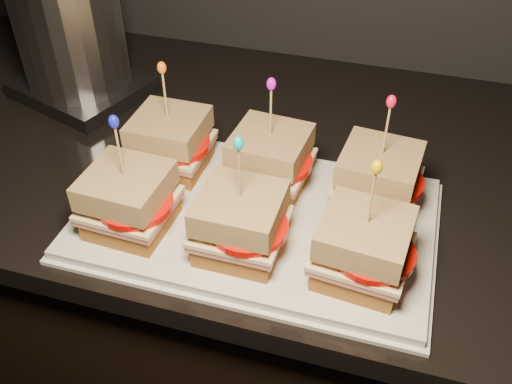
# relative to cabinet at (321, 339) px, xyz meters

# --- Properties ---
(cabinet) EXTENTS (2.16, 0.63, 0.83)m
(cabinet) POSITION_rel_cabinet_xyz_m (0.00, 0.00, 0.00)
(cabinet) COLOR black
(cabinet) RESTS_ON ground
(granite_slab) EXTENTS (2.20, 0.67, 0.03)m
(granite_slab) POSITION_rel_cabinet_xyz_m (0.00, -0.00, 0.43)
(granite_slab) COLOR black
(granite_slab) RESTS_ON cabinet
(platter) EXTENTS (0.46, 0.28, 0.02)m
(platter) POSITION_rel_cabinet_xyz_m (-0.09, -0.17, 0.46)
(platter) COLOR silver
(platter) RESTS_ON granite_slab
(platter_rim) EXTENTS (0.47, 0.29, 0.01)m
(platter_rim) POSITION_rel_cabinet_xyz_m (-0.09, -0.17, 0.45)
(platter_rim) COLOR silver
(platter_rim) RESTS_ON granite_slab
(sandwich_0_bread_bot) EXTENTS (0.10, 0.10, 0.03)m
(sandwich_0_bread_bot) POSITION_rel_cabinet_xyz_m (-0.23, -0.10, 0.48)
(sandwich_0_bread_bot) COLOR #62320F
(sandwich_0_bread_bot) RESTS_ON platter
(sandwich_0_ham) EXTENTS (0.10, 0.10, 0.01)m
(sandwich_0_ham) POSITION_rel_cabinet_xyz_m (-0.23, -0.10, 0.50)
(sandwich_0_ham) COLOR #B76459
(sandwich_0_ham) RESTS_ON sandwich_0_bread_bot
(sandwich_0_cheese) EXTENTS (0.11, 0.10, 0.01)m
(sandwich_0_cheese) POSITION_rel_cabinet_xyz_m (-0.23, -0.10, 0.51)
(sandwich_0_cheese) COLOR #F9EBA8
(sandwich_0_cheese) RESTS_ON sandwich_0_ham
(sandwich_0_tomato) EXTENTS (0.09, 0.09, 0.01)m
(sandwich_0_tomato) POSITION_rel_cabinet_xyz_m (-0.22, -0.11, 0.51)
(sandwich_0_tomato) COLOR red
(sandwich_0_tomato) RESTS_ON sandwich_0_cheese
(sandwich_0_bread_top) EXTENTS (0.10, 0.10, 0.03)m
(sandwich_0_bread_top) POSITION_rel_cabinet_xyz_m (-0.23, -0.10, 0.53)
(sandwich_0_bread_top) COLOR brown
(sandwich_0_bread_top) RESTS_ON sandwich_0_tomato
(sandwich_0_pick) EXTENTS (0.00, 0.00, 0.09)m
(sandwich_0_pick) POSITION_rel_cabinet_xyz_m (-0.23, -0.10, 0.58)
(sandwich_0_pick) COLOR tan
(sandwich_0_pick) RESTS_ON sandwich_0_bread_top
(sandwich_0_frill) EXTENTS (0.01, 0.01, 0.02)m
(sandwich_0_frill) POSITION_rel_cabinet_xyz_m (-0.23, -0.10, 0.63)
(sandwich_0_frill) COLOR orange
(sandwich_0_frill) RESTS_ON sandwich_0_pick
(sandwich_1_bread_bot) EXTENTS (0.10, 0.10, 0.03)m
(sandwich_1_bread_bot) POSITION_rel_cabinet_xyz_m (-0.09, -0.10, 0.48)
(sandwich_1_bread_bot) COLOR #62320F
(sandwich_1_bread_bot) RESTS_ON platter
(sandwich_1_ham) EXTENTS (0.11, 0.11, 0.01)m
(sandwich_1_ham) POSITION_rel_cabinet_xyz_m (-0.09, -0.10, 0.50)
(sandwich_1_ham) COLOR #B76459
(sandwich_1_ham) RESTS_ON sandwich_1_bread_bot
(sandwich_1_cheese) EXTENTS (0.11, 0.11, 0.01)m
(sandwich_1_cheese) POSITION_rel_cabinet_xyz_m (-0.09, -0.10, 0.51)
(sandwich_1_cheese) COLOR #F9EBA8
(sandwich_1_cheese) RESTS_ON sandwich_1_ham
(sandwich_1_tomato) EXTENTS (0.09, 0.09, 0.01)m
(sandwich_1_tomato) POSITION_rel_cabinet_xyz_m (-0.08, -0.11, 0.51)
(sandwich_1_tomato) COLOR red
(sandwich_1_tomato) RESTS_ON sandwich_1_cheese
(sandwich_1_bread_top) EXTENTS (0.10, 0.10, 0.03)m
(sandwich_1_bread_top) POSITION_rel_cabinet_xyz_m (-0.09, -0.10, 0.53)
(sandwich_1_bread_top) COLOR brown
(sandwich_1_bread_top) RESTS_ON sandwich_1_tomato
(sandwich_1_pick) EXTENTS (0.00, 0.00, 0.09)m
(sandwich_1_pick) POSITION_rel_cabinet_xyz_m (-0.09, -0.10, 0.58)
(sandwich_1_pick) COLOR tan
(sandwich_1_pick) RESTS_ON sandwich_1_bread_top
(sandwich_1_frill) EXTENTS (0.01, 0.01, 0.02)m
(sandwich_1_frill) POSITION_rel_cabinet_xyz_m (-0.09, -0.10, 0.63)
(sandwich_1_frill) COLOR #CF11C8
(sandwich_1_frill) RESTS_ON sandwich_1_pick
(sandwich_2_bread_bot) EXTENTS (0.10, 0.10, 0.03)m
(sandwich_2_bread_bot) POSITION_rel_cabinet_xyz_m (0.06, -0.10, 0.48)
(sandwich_2_bread_bot) COLOR #62320F
(sandwich_2_bread_bot) RESTS_ON platter
(sandwich_2_ham) EXTENTS (0.11, 0.11, 0.01)m
(sandwich_2_ham) POSITION_rel_cabinet_xyz_m (0.06, -0.10, 0.50)
(sandwich_2_ham) COLOR #B76459
(sandwich_2_ham) RESTS_ON sandwich_2_bread_bot
(sandwich_2_cheese) EXTENTS (0.12, 0.11, 0.01)m
(sandwich_2_cheese) POSITION_rel_cabinet_xyz_m (0.06, -0.10, 0.51)
(sandwich_2_cheese) COLOR #F9EBA8
(sandwich_2_cheese) RESTS_ON sandwich_2_ham
(sandwich_2_tomato) EXTENTS (0.09, 0.09, 0.01)m
(sandwich_2_tomato) POSITION_rel_cabinet_xyz_m (0.07, -0.11, 0.51)
(sandwich_2_tomato) COLOR red
(sandwich_2_tomato) RESTS_ON sandwich_2_cheese
(sandwich_2_bread_top) EXTENTS (0.11, 0.11, 0.03)m
(sandwich_2_bread_top) POSITION_rel_cabinet_xyz_m (0.06, -0.10, 0.53)
(sandwich_2_bread_top) COLOR brown
(sandwich_2_bread_top) RESTS_ON sandwich_2_tomato
(sandwich_2_pick) EXTENTS (0.00, 0.00, 0.09)m
(sandwich_2_pick) POSITION_rel_cabinet_xyz_m (0.06, -0.10, 0.58)
(sandwich_2_pick) COLOR tan
(sandwich_2_pick) RESTS_ON sandwich_2_bread_top
(sandwich_2_frill) EXTENTS (0.01, 0.01, 0.02)m
(sandwich_2_frill) POSITION_rel_cabinet_xyz_m (0.06, -0.10, 0.63)
(sandwich_2_frill) COLOR red
(sandwich_2_frill) RESTS_ON sandwich_2_pick
(sandwich_3_bread_bot) EXTENTS (0.10, 0.10, 0.03)m
(sandwich_3_bread_bot) POSITION_rel_cabinet_xyz_m (-0.23, -0.23, 0.48)
(sandwich_3_bread_bot) COLOR #62320F
(sandwich_3_bread_bot) RESTS_ON platter
(sandwich_3_ham) EXTENTS (0.11, 0.10, 0.01)m
(sandwich_3_ham) POSITION_rel_cabinet_xyz_m (-0.23, -0.23, 0.50)
(sandwich_3_ham) COLOR #B76459
(sandwich_3_ham) RESTS_ON sandwich_3_bread_bot
(sandwich_3_cheese) EXTENTS (0.11, 0.11, 0.01)m
(sandwich_3_cheese) POSITION_rel_cabinet_xyz_m (-0.23, -0.23, 0.51)
(sandwich_3_cheese) COLOR #F9EBA8
(sandwich_3_cheese) RESTS_ON sandwich_3_ham
(sandwich_3_tomato) EXTENTS (0.09, 0.09, 0.01)m
(sandwich_3_tomato) POSITION_rel_cabinet_xyz_m (-0.22, -0.24, 0.51)
(sandwich_3_tomato) COLOR red
(sandwich_3_tomato) RESTS_ON sandwich_3_cheese
(sandwich_3_bread_top) EXTENTS (0.10, 0.10, 0.03)m
(sandwich_3_bread_top) POSITION_rel_cabinet_xyz_m (-0.23, -0.23, 0.53)
(sandwich_3_bread_top) COLOR brown
(sandwich_3_bread_top) RESTS_ON sandwich_3_tomato
(sandwich_3_pick) EXTENTS (0.00, 0.00, 0.09)m
(sandwich_3_pick) POSITION_rel_cabinet_xyz_m (-0.23, -0.23, 0.58)
(sandwich_3_pick) COLOR tan
(sandwich_3_pick) RESTS_ON sandwich_3_bread_top
(sandwich_3_frill) EXTENTS (0.01, 0.01, 0.02)m
(sandwich_3_frill) POSITION_rel_cabinet_xyz_m (-0.23, -0.23, 0.63)
(sandwich_3_frill) COLOR #151AD2
(sandwich_3_frill) RESTS_ON sandwich_3_pick
(sandwich_4_bread_bot) EXTENTS (0.10, 0.10, 0.03)m
(sandwich_4_bread_bot) POSITION_rel_cabinet_xyz_m (-0.09, -0.23, 0.48)
(sandwich_4_bread_bot) COLOR #62320F
(sandwich_4_bread_bot) RESTS_ON platter
(sandwich_4_ham) EXTENTS (0.10, 0.10, 0.01)m
(sandwich_4_ham) POSITION_rel_cabinet_xyz_m (-0.09, -0.23, 0.50)
(sandwich_4_ham) COLOR #B76459
(sandwich_4_ham) RESTS_ON sandwich_4_bread_bot
(sandwich_4_cheese) EXTENTS (0.11, 0.10, 0.01)m
(sandwich_4_cheese) POSITION_rel_cabinet_xyz_m (-0.09, -0.23, 0.51)
(sandwich_4_cheese) COLOR #F9EBA8
(sandwich_4_cheese) RESTS_ON sandwich_4_ham
(sandwich_4_tomato) EXTENTS (0.09, 0.09, 0.01)m
(sandwich_4_tomato) POSITION_rel_cabinet_xyz_m (-0.08, -0.24, 0.51)
(sandwich_4_tomato) COLOR red
(sandwich_4_tomato) RESTS_ON sandwich_4_cheese
(sandwich_4_bread_top) EXTENTS (0.10, 0.10, 0.03)m
(sandwich_4_bread_top) POSITION_rel_cabinet_xyz_m (-0.09, -0.23, 0.53)
(sandwich_4_bread_top) COLOR brown
(sandwich_4_bread_top) RESTS_ON sandwich_4_tomato
(sandwich_4_pick) EXTENTS (0.00, 0.00, 0.09)m
(sandwich_4_pick) POSITION_rel_cabinet_xyz_m (-0.09, -0.23, 0.58)
(sandwich_4_pick) COLOR tan
(sandwich_4_pick) RESTS_ON sandwich_4_bread_top
(sandwich_4_frill) EXTENTS (0.01, 0.01, 0.02)m
(sandwich_4_frill) POSITION_rel_cabinet_xyz_m (-0.09, -0.23, 0.63)
(sandwich_4_frill) COLOR #08BEAD
(sandwich_4_frill) RESTS_ON sandwich_4_pick
(sandwich_5_bread_bot) EXTENTS (0.10, 0.10, 0.03)m
(sandwich_5_bread_bot) POSITION_rel_cabinet_xyz_m (0.06, -0.23, 0.48)
(sandwich_5_bread_bot) COLOR #62320F
(sandwich_5_bread_bot) RESTS_ON platter
(sandwich_5_ham) EXTENTS (0.11, 0.11, 0.01)m
(sandwich_5_ham) POSITION_rel_cabinet_xyz_m (0.06, -0.23, 0.50)
(sandwich_5_ham) COLOR #B76459
(sandwich_5_ham) RESTS_ON sandwich_5_bread_bot
(sandwich_5_cheese) EXTENTS (0.12, 0.11, 0.01)m
(sandwich_5_cheese) POSITION_rel_cabinet_xyz_m (0.06, -0.23, 0.51)
(sandwich_5_cheese) COLOR #F9EBA8
(sandwich_5_cheese) RESTS_ON sandwich_5_ham
(sandwich_5_tomato) EXTENTS (0.09, 0.09, 0.01)m
(sandwich_5_tomato) POSITION_rel_cabinet_xyz_m (0.07, -0.24, 0.51)
(sandwich_5_tomato) COLOR red
(sandwich_5_tomato) RESTS_ON sandwich_5_cheese
(sandwich_5_bread_top) EXTENTS (0.11, 0.11, 0.03)m
(sandwich_5_bread_top) POSITION_rel_cabinet_xyz_m (0.06, -0.23, 0.53)
(sandwich_5_bread_top) COLOR brown
(sandwich_5_bread_top) RESTS_ON sandwich_5_tomato
(sandwich_5_pick) EXTENTS (0.00, 0.00, 0.09)m
(sandwich_5_pick) POSITION_rel_cabinet_xyz_m (0.06, -0.23, 0.58)
(sandwich_5_pick) COLOR tan
(sandwich_5_pick) RESTS_ON sandwich_5_bread_top
(sandwich_5_frill) EXTENTS (0.01, 0.01, 0.02)m
(sandwich_5_frill) POSITION_rel_cabinet_xyz_m (0.06, -0.23, 0.63)
(sandwich_5_frill) COLOR #F0BD03
(sandwich_5_frill) RESTS_ON sandwich_5_pick
(appliance_base) EXTENTS (0.25, 0.23, 0.03)m
(appliance_base) POSITION_rel_cabinet_xyz_m (-0.48, 0.07, 0.46)
(appliance_base) COLOR #262628
(appliance_base) RESTS_ON granite_slab
(appliance_body) EXTENTS (0.17, 0.17, 0.23)m
(appliance_body) POSITION_rel_cabinet_xyz_m (-0.48, 0.07, 0.59)
(appliance_body) COLOR silver
(appliance_body) RESTS_ON appliance_base
(appliance) EXTENTS (0.21, 0.17, 0.27)m
(appliance) POSITION_rel_cabinet_xyz_m (-0.48, 0.07, 0.59)
(appliance) COLOR silver
(appliance) RESTS_ON granite_slab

